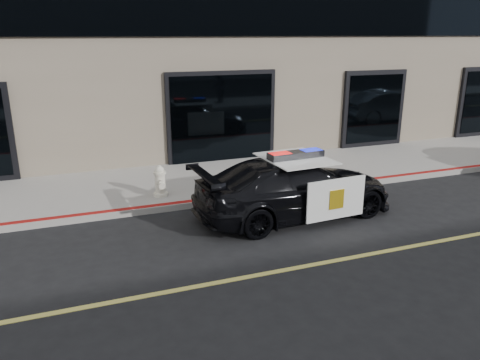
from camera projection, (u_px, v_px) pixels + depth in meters
name	position (u px, v px, depth m)	size (l,w,h in m)	color
ground	(388.00, 251.00, 8.84)	(120.00, 120.00, 0.00)	black
sidewalk_n	(274.00, 173.00, 13.52)	(60.00, 3.50, 0.15)	gray
police_car	(295.00, 187.00, 10.38)	(2.45, 4.80, 1.49)	black
fire_hydrant	(160.00, 182.00, 11.29)	(0.35, 0.48, 0.77)	white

